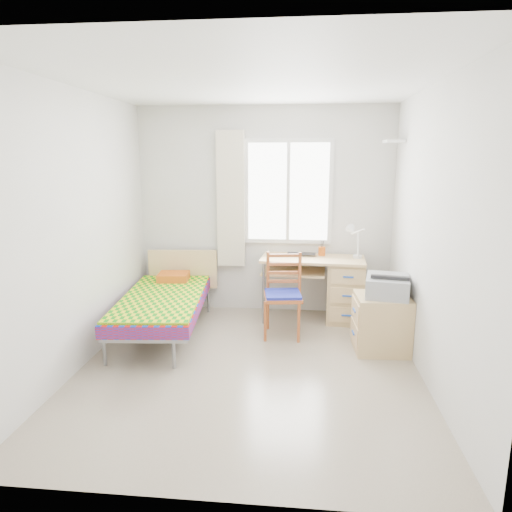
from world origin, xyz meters
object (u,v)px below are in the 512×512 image
at_px(bed, 165,300).
at_px(cabinet, 381,323).
at_px(chair, 284,290).
at_px(desk, 339,287).
at_px(printer, 387,285).

xyz_separation_m(bed, cabinet, (2.37, -0.26, -0.10)).
bearing_deg(chair, desk, 31.71).
bearing_deg(bed, printer, -10.42).
distance_m(desk, cabinet, 0.97).
xyz_separation_m(bed, printer, (2.41, -0.23, 0.30)).
height_order(cabinet, printer, printer).
xyz_separation_m(desk, printer, (0.41, -0.86, 0.27)).
bearing_deg(desk, cabinet, -64.22).
relative_size(desk, printer, 2.33).
bearing_deg(chair, printer, -24.28).
height_order(desk, chair, chair).
height_order(bed, printer, bed).
bearing_deg(cabinet, printer, 33.06).
bearing_deg(chair, bed, 176.13).
bearing_deg(cabinet, desk, 109.42).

